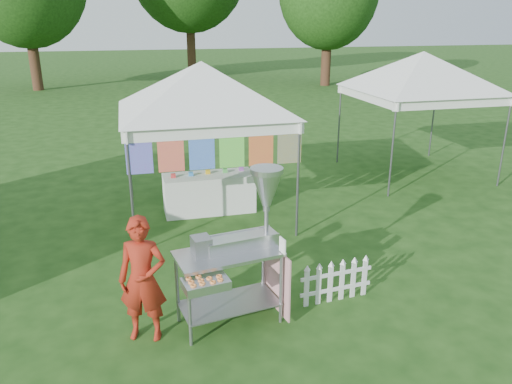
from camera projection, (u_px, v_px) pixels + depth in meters
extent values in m
plane|color=#1B3F12|center=(247.00, 307.00, 6.83)|extent=(120.00, 120.00, 0.00)
cylinder|color=#59595E|center=(131.00, 194.00, 8.05)|extent=(0.04, 0.04, 2.10)
cylinder|color=#59595E|center=(298.00, 181.00, 8.72)|extent=(0.04, 0.04, 2.10)
cylinder|color=#59595E|center=(128.00, 151.00, 10.64)|extent=(0.04, 0.04, 2.10)
cylinder|color=#59595E|center=(257.00, 143.00, 11.32)|extent=(0.04, 0.04, 2.10)
cube|color=white|center=(216.00, 132.00, 8.07)|extent=(3.00, 0.03, 0.22)
cube|color=white|center=(193.00, 104.00, 10.67)|extent=(3.00, 0.03, 0.22)
pyramid|color=white|center=(201.00, 61.00, 9.04)|extent=(4.24, 4.24, 0.90)
cylinder|color=#59595E|center=(216.00, 127.00, 8.04)|extent=(3.00, 0.03, 0.03)
cube|color=purple|center=(139.00, 153.00, 7.86)|extent=(0.42, 0.01, 0.70)
cube|color=#CB195D|center=(171.00, 151.00, 7.98)|extent=(0.42, 0.01, 0.70)
cube|color=#182CC1|center=(202.00, 149.00, 8.10)|extent=(0.42, 0.01, 0.70)
cube|color=green|center=(232.00, 147.00, 8.22)|extent=(0.42, 0.01, 0.70)
cube|color=red|center=(261.00, 145.00, 8.34)|extent=(0.42, 0.01, 0.70)
cube|color=#E6B60C|center=(290.00, 143.00, 8.46)|extent=(0.42, 0.01, 0.70)
cylinder|color=#59595E|center=(392.00, 150.00, 10.72)|extent=(0.04, 0.04, 2.10)
cylinder|color=#59595E|center=(504.00, 142.00, 11.39)|extent=(0.04, 0.04, 2.10)
cylinder|color=#59595E|center=(339.00, 124.00, 13.32)|extent=(0.04, 0.04, 2.10)
cylinder|color=#59595E|center=(433.00, 119.00, 13.99)|extent=(0.04, 0.04, 2.10)
cube|color=white|center=(456.00, 103.00, 10.74)|extent=(3.00, 0.03, 0.22)
cube|color=white|center=(390.00, 87.00, 13.34)|extent=(3.00, 0.03, 0.22)
pyramid|color=white|center=(424.00, 51.00, 11.71)|extent=(4.24, 4.24, 0.90)
cylinder|color=#59595E|center=(456.00, 100.00, 10.72)|extent=(3.00, 0.03, 0.03)
cylinder|color=#381F14|center=(33.00, 53.00, 26.69)|extent=(0.56, 0.56, 3.96)
cylinder|color=#381F14|center=(191.00, 40.00, 32.33)|extent=(0.56, 0.56, 4.84)
cylinder|color=#381F14|center=(326.00, 54.00, 28.72)|extent=(0.56, 0.56, 3.52)
cylinder|color=gray|center=(190.00, 310.00, 5.87)|extent=(0.05, 0.05, 0.98)
cylinder|color=gray|center=(281.00, 289.00, 6.33)|extent=(0.05, 0.05, 0.98)
cylinder|color=gray|center=(177.00, 288.00, 6.35)|extent=(0.05, 0.05, 0.98)
cylinder|color=gray|center=(263.00, 270.00, 6.80)|extent=(0.05, 0.05, 0.98)
cube|color=gray|center=(229.00, 303.00, 6.41)|extent=(1.32, 0.81, 0.02)
cube|color=#B7B7BC|center=(228.00, 254.00, 6.18)|extent=(1.39, 0.85, 0.04)
cube|color=#B7B7BC|center=(241.00, 242.00, 6.26)|extent=(0.95, 0.42, 0.16)
cube|color=gray|center=(201.00, 246.00, 6.05)|extent=(0.25, 0.27, 0.24)
cylinder|color=gray|center=(266.00, 209.00, 6.27)|extent=(0.06, 0.06, 0.98)
cone|color=#B7B7BC|center=(267.00, 189.00, 6.18)|extent=(0.45, 0.45, 0.43)
cylinder|color=#B7B7BC|center=(267.00, 170.00, 6.10)|extent=(0.47, 0.47, 0.07)
cube|color=#B7B7BC|center=(206.00, 284.00, 5.69)|extent=(0.57, 0.40, 0.11)
cube|color=#C9878B|center=(276.00, 278.00, 6.59)|extent=(0.15, 0.81, 0.88)
cube|color=white|center=(283.00, 246.00, 6.10)|extent=(0.04, 0.15, 0.20)
imported|color=maroon|center=(143.00, 280.00, 5.94)|extent=(0.66, 0.53, 1.59)
cube|color=silver|center=(307.00, 288.00, 6.75)|extent=(0.07, 0.03, 0.56)
cube|color=silver|center=(318.00, 286.00, 6.80)|extent=(0.07, 0.03, 0.56)
cube|color=silver|center=(330.00, 284.00, 6.86)|extent=(0.07, 0.03, 0.56)
cube|color=silver|center=(342.00, 282.00, 6.92)|extent=(0.07, 0.03, 0.56)
cube|color=silver|center=(353.00, 279.00, 6.98)|extent=(0.07, 0.03, 0.56)
cube|color=silver|center=(364.00, 277.00, 7.03)|extent=(0.07, 0.03, 0.56)
cube|color=silver|center=(336.00, 289.00, 6.92)|extent=(1.08, 0.12, 0.05)
cube|color=silver|center=(337.00, 274.00, 6.84)|extent=(1.08, 0.12, 0.05)
cube|color=white|center=(209.00, 193.00, 10.10)|extent=(1.80, 0.70, 0.78)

